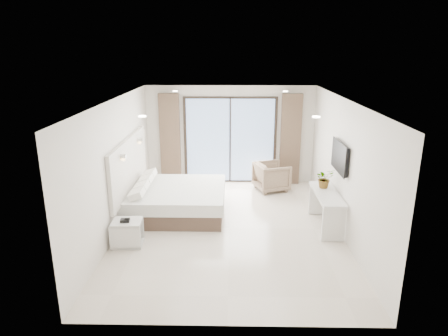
{
  "coord_description": "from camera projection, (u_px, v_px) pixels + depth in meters",
  "views": [
    {
      "loc": [
        0.04,
        -7.72,
        3.67
      ],
      "look_at": [
        -0.12,
        0.4,
        1.21
      ],
      "focal_mm": 32.0,
      "sensor_mm": 36.0,
      "label": 1
    }
  ],
  "objects": [
    {
      "name": "bed",
      "position": [
        176.0,
        200.0,
        9.15
      ],
      "size": [
        2.17,
        2.07,
        0.75
      ],
      "color": "brown",
      "rests_on": "ground"
    },
    {
      "name": "ground",
      "position": [
        229.0,
        228.0,
        8.45
      ],
      "size": [
        6.2,
        6.2,
        0.0
      ],
      "primitive_type": "plane",
      "color": "beige",
      "rests_on": "ground"
    },
    {
      "name": "phone",
      "position": [
        125.0,
        220.0,
        7.54
      ],
      "size": [
        0.18,
        0.15,
        0.06
      ],
      "primitive_type": "cube",
      "rotation": [
        0.0,
        0.0,
        0.09
      ],
      "color": "black",
      "rests_on": "nightstand"
    },
    {
      "name": "nightstand",
      "position": [
        128.0,
        233.0,
        7.66
      ],
      "size": [
        0.58,
        0.48,
        0.5
      ],
      "rotation": [
        0.0,
        0.0,
        0.05
      ],
      "color": "silver",
      "rests_on": "ground"
    },
    {
      "name": "plant",
      "position": [
        324.0,
        180.0,
        8.56
      ],
      "size": [
        0.5,
        0.53,
        0.33
      ],
      "primitive_type": "imported",
      "rotation": [
        0.0,
        0.0,
        0.36
      ],
      "color": "#33662D",
      "rests_on": "console_desk"
    },
    {
      "name": "console_desk",
      "position": [
        327.0,
        202.0,
        8.36
      ],
      "size": [
        0.47,
        1.5,
        0.77
      ],
      "color": "silver",
      "rests_on": "ground"
    },
    {
      "name": "room_shell",
      "position": [
        221.0,
        146.0,
        8.79
      ],
      "size": [
        4.62,
        6.22,
        2.72
      ],
      "color": "silver",
      "rests_on": "ground"
    },
    {
      "name": "armchair",
      "position": [
        272.0,
        175.0,
        10.61
      ],
      "size": [
        0.97,
        1.0,
        0.82
      ],
      "primitive_type": "imported",
      "rotation": [
        0.0,
        0.0,
        1.9
      ],
      "color": "#8A725A",
      "rests_on": "ground"
    }
  ]
}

